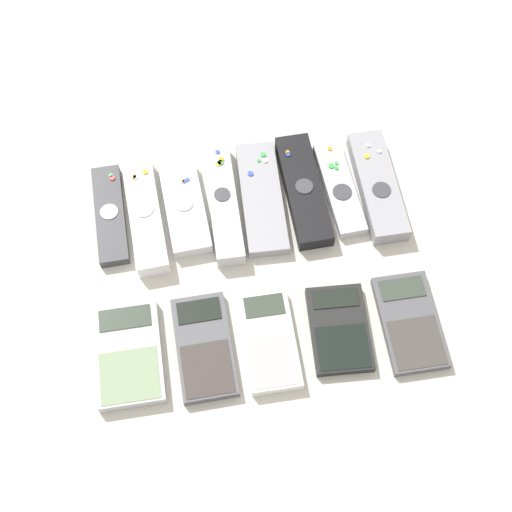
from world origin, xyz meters
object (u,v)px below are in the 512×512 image
at_px(remote_6, 340,188).
at_px(calculator_3, 339,329).
at_px(calculator_2, 272,340).
at_px(remote_2, 185,208).
at_px(remote_5, 303,190).
at_px(remote_1, 145,215).
at_px(remote_0, 110,215).
at_px(calculator_1, 204,347).
at_px(remote_3, 223,202).
at_px(calculator_0, 129,354).
at_px(remote_4, 262,198).
at_px(calculator_4, 410,322).
at_px(remote_7, 377,186).

distance_m(remote_6, calculator_3, 0.23).
distance_m(calculator_2, calculator_3, 0.09).
xyz_separation_m(remote_2, remote_5, (0.18, 0.00, 0.00)).
bearing_deg(remote_1, remote_0, 164.98).
distance_m(remote_0, calculator_1, 0.26).
height_order(remote_3, calculator_0, remote_3).
xyz_separation_m(remote_1, remote_4, (0.18, 0.01, -0.00)).
xyz_separation_m(remote_2, remote_6, (0.24, 0.00, -0.00)).
height_order(remote_5, calculator_4, remote_5).
xyz_separation_m(remote_4, remote_5, (0.06, 0.00, 0.00)).
height_order(remote_2, calculator_1, remote_2).
xyz_separation_m(remote_6, remote_7, (0.06, -0.01, 0.01)).
relative_size(remote_3, calculator_4, 1.42).
distance_m(remote_4, remote_7, 0.18).
distance_m(calculator_3, calculator_4, 0.10).
bearing_deg(calculator_4, remote_2, 141.61).
xyz_separation_m(remote_2, remote_3, (0.06, 0.00, 0.00)).
bearing_deg(calculator_1, calculator_2, -4.34).
distance_m(remote_7, calculator_4, 0.22).
height_order(calculator_0, calculator_1, calculator_0).
relative_size(remote_5, calculator_2, 1.34).
distance_m(remote_3, calculator_4, 0.33).
bearing_deg(remote_5, calculator_2, -112.03).
bearing_deg(calculator_4, remote_7, 88.77).
distance_m(remote_1, remote_5, 0.24).
relative_size(remote_1, remote_2, 1.23).
relative_size(remote_1, remote_5, 1.02).
height_order(remote_1, calculator_3, remote_1).
distance_m(remote_5, calculator_3, 0.23).
bearing_deg(calculator_3, calculator_1, -177.46).
distance_m(remote_1, remote_3, 0.12).
distance_m(remote_0, remote_7, 0.41).
xyz_separation_m(remote_0, calculator_3, (0.30, -0.23, -0.00)).
bearing_deg(remote_0, remote_2, -4.79).
relative_size(remote_3, calculator_1, 1.35).
bearing_deg(remote_1, remote_2, 1.20).
relative_size(calculator_1, calculator_2, 1.05).
bearing_deg(calculator_2, remote_3, 99.32).
relative_size(remote_1, calculator_0, 1.34).
distance_m(calculator_0, calculator_3, 0.29).
bearing_deg(remote_4, remote_2, -177.42).
distance_m(remote_4, calculator_3, 0.24).
height_order(remote_2, remote_6, remote_2).
relative_size(calculator_0, calculator_1, 0.97).
xyz_separation_m(remote_3, remote_4, (0.06, 0.00, -0.00)).
distance_m(remote_1, calculator_2, 0.27).
bearing_deg(remote_1, calculator_2, -58.31).
xyz_separation_m(remote_2, calculator_3, (0.19, -0.22, -0.00)).
height_order(remote_3, remote_5, remote_3).
height_order(remote_0, remote_5, remote_5).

